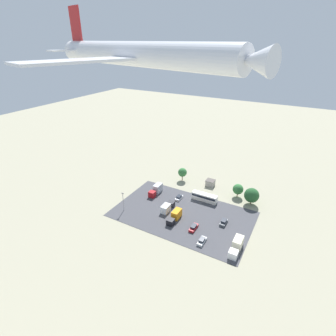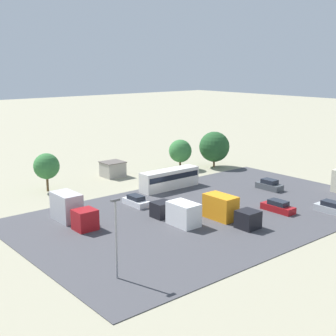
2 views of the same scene
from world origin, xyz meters
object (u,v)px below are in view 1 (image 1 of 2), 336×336
at_px(parked_car_0, 202,241).
at_px(bus, 204,197).
at_px(parked_truck_0, 175,216).
at_px(parked_car_3, 194,227).
at_px(parked_truck_1, 167,207).
at_px(airplane, 138,54).
at_px(parked_truck_3, 156,190).
at_px(parked_truck_2, 237,246).
at_px(shed_building, 210,183).
at_px(parked_car_2, 179,198).
at_px(parked_car_1, 224,222).

bearing_deg(parked_car_0, bus, 110.39).
bearing_deg(bus, parked_truck_0, -15.12).
bearing_deg(bus, parked_car_3, 11.02).
distance_m(parked_truck_1, airplane, 67.54).
distance_m(parked_truck_1, parked_truck_3, 13.11).
distance_m(bus, parked_truck_1, 16.34).
relative_size(parked_car_3, parked_truck_2, 0.55).
xyz_separation_m(shed_building, parked_car_3, (-5.89, 31.04, -0.63)).
bearing_deg(airplane, parked_truck_0, -147.09).
bearing_deg(airplane, parked_truck_1, -141.34).
relative_size(parked_truck_2, airplane, 0.20).
distance_m(parked_car_0, parked_truck_0, 14.63).
relative_size(parked_truck_0, parked_truck_1, 1.10).
relative_size(parked_car_2, airplane, 0.10).
bearing_deg(airplane, parked_car_1, -173.37).
relative_size(parked_car_0, parked_truck_1, 0.60).
relative_size(parked_car_2, parked_truck_2, 0.50).
height_order(shed_building, parked_car_0, shed_building).
height_order(parked_car_1, parked_truck_2, parked_truck_2).
bearing_deg(parked_truck_0, parked_car_0, 154.00).
distance_m(parked_truck_2, airplane, 63.02).
bearing_deg(parked_truck_2, parked_car_3, -10.00).
height_order(bus, parked_car_2, bus).
bearing_deg(shed_building, parked_truck_1, 73.91).
height_order(shed_building, parked_truck_2, parked_truck_2).
relative_size(parked_car_0, airplane, 0.10).
height_order(parked_car_1, parked_car_3, parked_car_1).
height_order(parked_car_0, parked_truck_2, parked_truck_2).
relative_size(parked_car_3, parked_truck_3, 0.59).
xyz_separation_m(parked_car_1, parked_truck_2, (-7.49, 10.52, 0.90)).
height_order(parked_car_2, airplane, airplane).
relative_size(parked_truck_1, airplane, 0.17).
height_order(parked_car_2, parked_truck_1, parked_truck_1).
bearing_deg(parked_car_3, parked_truck_2, -10.00).
height_order(shed_building, parked_car_1, shed_building).
distance_m(parked_car_3, parked_truck_0, 8.28).
xyz_separation_m(parked_truck_0, parked_truck_3, (15.29, -12.08, 0.21)).
bearing_deg(bus, parked_car_2, -67.43).
xyz_separation_m(parked_car_0, parked_car_1, (-3.04, -12.61, 0.04)).
relative_size(parked_car_0, parked_truck_0, 0.55).
bearing_deg(parked_truck_1, parked_car_0, -28.71).
bearing_deg(parked_truck_0, parked_car_1, -159.02).
relative_size(parked_car_0, parked_car_3, 0.93).
bearing_deg(bus, parked_truck_2, 42.24).
bearing_deg(parked_car_1, parked_truck_0, 20.98).
relative_size(parked_car_0, parked_car_2, 1.02).
bearing_deg(parked_car_3, parked_car_2, 132.03).
height_order(parked_truck_0, parked_truck_2, parked_truck_2).
distance_m(parked_car_0, airplane, 61.54).
bearing_deg(bus, airplane, 6.42).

